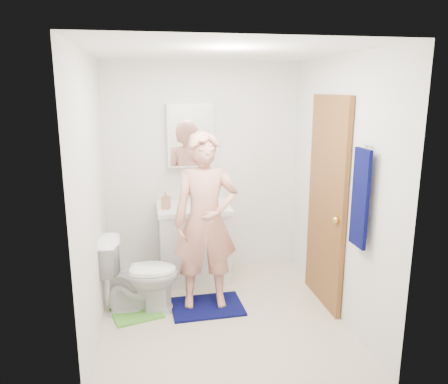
# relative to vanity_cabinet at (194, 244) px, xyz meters

# --- Properties ---
(floor) EXTENTS (2.20, 2.40, 0.02)m
(floor) POSITION_rel_vanity_cabinet_xyz_m (0.15, -0.91, -0.41)
(floor) COLOR beige
(floor) RESTS_ON ground
(ceiling) EXTENTS (2.20, 2.40, 0.02)m
(ceiling) POSITION_rel_vanity_cabinet_xyz_m (0.15, -0.91, 2.01)
(ceiling) COLOR white
(ceiling) RESTS_ON ground
(wall_back) EXTENTS (2.20, 0.02, 2.40)m
(wall_back) POSITION_rel_vanity_cabinet_xyz_m (0.15, 0.30, 0.80)
(wall_back) COLOR silver
(wall_back) RESTS_ON ground
(wall_front) EXTENTS (2.20, 0.02, 2.40)m
(wall_front) POSITION_rel_vanity_cabinet_xyz_m (0.15, -2.12, 0.80)
(wall_front) COLOR silver
(wall_front) RESTS_ON ground
(wall_left) EXTENTS (0.02, 2.40, 2.40)m
(wall_left) POSITION_rel_vanity_cabinet_xyz_m (-0.96, -0.91, 0.80)
(wall_left) COLOR silver
(wall_left) RESTS_ON ground
(wall_right) EXTENTS (0.02, 2.40, 2.40)m
(wall_right) POSITION_rel_vanity_cabinet_xyz_m (1.26, -0.91, 0.80)
(wall_right) COLOR silver
(wall_right) RESTS_ON ground
(vanity_cabinet) EXTENTS (0.75, 0.55, 0.80)m
(vanity_cabinet) POSITION_rel_vanity_cabinet_xyz_m (0.00, 0.00, 0.00)
(vanity_cabinet) COLOR white
(vanity_cabinet) RESTS_ON floor
(countertop) EXTENTS (0.79, 0.59, 0.05)m
(countertop) POSITION_rel_vanity_cabinet_xyz_m (0.00, 0.00, 0.43)
(countertop) COLOR white
(countertop) RESTS_ON vanity_cabinet
(sink_basin) EXTENTS (0.40, 0.40, 0.03)m
(sink_basin) POSITION_rel_vanity_cabinet_xyz_m (0.00, 0.00, 0.44)
(sink_basin) COLOR white
(sink_basin) RESTS_ON countertop
(faucet) EXTENTS (0.03, 0.03, 0.12)m
(faucet) POSITION_rel_vanity_cabinet_xyz_m (0.00, 0.18, 0.51)
(faucet) COLOR silver
(faucet) RESTS_ON countertop
(medicine_cabinet) EXTENTS (0.50, 0.12, 0.70)m
(medicine_cabinet) POSITION_rel_vanity_cabinet_xyz_m (0.00, 0.22, 1.20)
(medicine_cabinet) COLOR white
(medicine_cabinet) RESTS_ON wall_back
(mirror_panel) EXTENTS (0.46, 0.01, 0.66)m
(mirror_panel) POSITION_rel_vanity_cabinet_xyz_m (0.00, 0.16, 1.20)
(mirror_panel) COLOR white
(mirror_panel) RESTS_ON wall_back
(door) EXTENTS (0.05, 0.80, 2.05)m
(door) POSITION_rel_vanity_cabinet_xyz_m (1.22, -0.76, 0.62)
(door) COLOR brown
(door) RESTS_ON ground
(door_knob) EXTENTS (0.07, 0.07, 0.07)m
(door_knob) POSITION_rel_vanity_cabinet_xyz_m (1.18, -1.08, 0.55)
(door_knob) COLOR gold
(door_knob) RESTS_ON door
(towel) EXTENTS (0.03, 0.24, 0.80)m
(towel) POSITION_rel_vanity_cabinet_xyz_m (1.18, -1.48, 0.85)
(towel) COLOR #070942
(towel) RESTS_ON wall_right
(towel_hook) EXTENTS (0.06, 0.02, 0.02)m
(towel_hook) POSITION_rel_vanity_cabinet_xyz_m (1.22, -1.48, 1.27)
(towel_hook) COLOR silver
(towel_hook) RESTS_ON wall_right
(toilet) EXTENTS (0.76, 0.47, 0.74)m
(toilet) POSITION_rel_vanity_cabinet_xyz_m (-0.59, -0.64, -0.03)
(toilet) COLOR white
(toilet) RESTS_ON floor
(bath_mat) EXTENTS (0.71, 0.52, 0.02)m
(bath_mat) POSITION_rel_vanity_cabinet_xyz_m (0.04, -0.72, -0.39)
(bath_mat) COLOR #070942
(bath_mat) RESTS_ON floor
(green_rug) EXTENTS (0.53, 0.48, 0.02)m
(green_rug) POSITION_rel_vanity_cabinet_xyz_m (-0.64, -0.73, -0.39)
(green_rug) COLOR #54A336
(green_rug) RESTS_ON floor
(soap_dispenser) EXTENTS (0.11, 0.11, 0.19)m
(soap_dispenser) POSITION_rel_vanity_cabinet_xyz_m (-0.30, -0.06, 0.54)
(soap_dispenser) COLOR #B57754
(soap_dispenser) RESTS_ON countertop
(toothbrush_cup) EXTENTS (0.12, 0.12, 0.09)m
(toothbrush_cup) POSITION_rel_vanity_cabinet_xyz_m (0.19, 0.11, 0.50)
(toothbrush_cup) COLOR #684394
(toothbrush_cup) RESTS_ON countertop
(man) EXTENTS (0.64, 0.44, 1.70)m
(man) POSITION_rel_vanity_cabinet_xyz_m (0.04, -0.67, 0.47)
(man) COLOR tan
(man) RESTS_ON bath_mat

